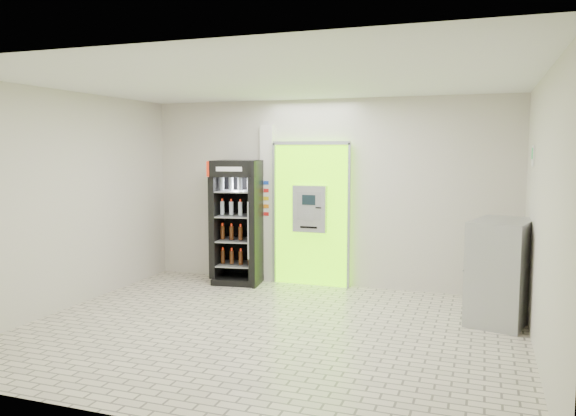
% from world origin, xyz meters
% --- Properties ---
extents(ground, '(6.00, 6.00, 0.00)m').
position_xyz_m(ground, '(0.00, 0.00, 0.00)').
color(ground, beige).
rests_on(ground, ground).
extents(room_shell, '(6.00, 6.00, 6.00)m').
position_xyz_m(room_shell, '(0.00, 0.00, 1.84)').
color(room_shell, beige).
rests_on(room_shell, ground).
extents(atm_assembly, '(1.30, 0.24, 2.33)m').
position_xyz_m(atm_assembly, '(-0.20, 2.41, 1.17)').
color(atm_assembly, '#6FED00').
rests_on(atm_assembly, ground).
extents(pillar, '(0.22, 0.11, 2.60)m').
position_xyz_m(pillar, '(-0.98, 2.45, 1.30)').
color(pillar, silver).
rests_on(pillar, ground).
extents(beverage_cooler, '(0.85, 0.80, 2.02)m').
position_xyz_m(beverage_cooler, '(-1.37, 2.16, 0.97)').
color(beverage_cooler, black).
rests_on(beverage_cooler, ground).
extents(steel_cabinet, '(0.89, 1.12, 1.31)m').
position_xyz_m(steel_cabinet, '(2.66, 1.29, 0.66)').
color(steel_cabinet, '#9FA2A7').
rests_on(steel_cabinet, ground).
extents(exit_sign, '(0.02, 0.22, 0.26)m').
position_xyz_m(exit_sign, '(2.99, 1.40, 2.12)').
color(exit_sign, white).
rests_on(exit_sign, room_shell).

